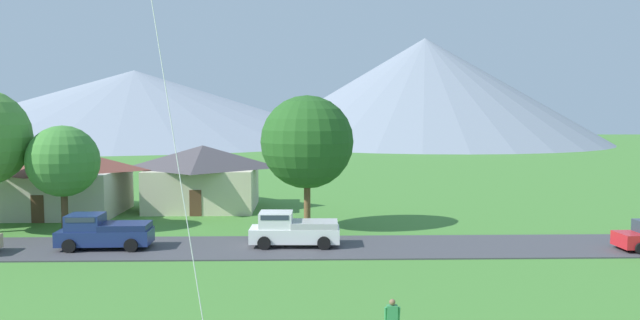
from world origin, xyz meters
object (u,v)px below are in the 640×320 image
object	(u,v)px
house_leftmost	(203,176)
pickup_truck_navy_east_side	(103,231)
tree_left_of_center	(307,142)
tree_near_left	(63,161)
pickup_truck_white_west_side	(292,229)
house_left_center	(58,179)

from	to	relation	value
house_leftmost	pickup_truck_navy_east_side	bearing A→B (deg)	-102.66
tree_left_of_center	pickup_truck_navy_east_side	xyz separation A→B (m)	(-11.77, -5.81, -4.82)
tree_near_left	pickup_truck_white_west_side	size ratio (longest dim) A/B	1.33
house_left_center	tree_near_left	bearing A→B (deg)	-65.87
house_left_center	tree_left_of_center	xyz separation A→B (m)	(19.14, -6.66, 3.17)
tree_left_of_center	pickup_truck_navy_east_side	distance (m)	13.99
house_leftmost	house_left_center	world-z (taller)	house_left_center
tree_near_left	pickup_truck_white_west_side	world-z (taller)	tree_near_left
house_left_center	tree_near_left	size ratio (longest dim) A/B	1.45
tree_left_of_center	pickup_truck_navy_east_side	size ratio (longest dim) A/B	1.71
tree_left_of_center	house_leftmost	bearing A→B (deg)	132.62
house_leftmost	pickup_truck_white_west_side	xyz separation A→B (m)	(7.51, -14.56, -1.62)
house_left_center	pickup_truck_white_west_side	xyz separation A→B (m)	(18.24, -12.09, -1.66)
pickup_truck_navy_east_side	house_left_center	bearing A→B (deg)	120.57
house_leftmost	pickup_truck_white_west_side	bearing A→B (deg)	-62.72
tree_near_left	tree_left_of_center	xyz separation A→B (m)	(15.97, 0.41, 1.22)
pickup_truck_white_west_side	house_leftmost	bearing A→B (deg)	117.28
tree_left_of_center	pickup_truck_white_west_side	world-z (taller)	tree_left_of_center
house_left_center	pickup_truck_navy_east_side	xyz separation A→B (m)	(7.37, -12.47, -1.66)
pickup_truck_navy_east_side	tree_left_of_center	bearing A→B (deg)	26.26
tree_left_of_center	pickup_truck_white_west_side	size ratio (longest dim) A/B	1.71
house_left_center	tree_left_of_center	bearing A→B (deg)	-19.20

